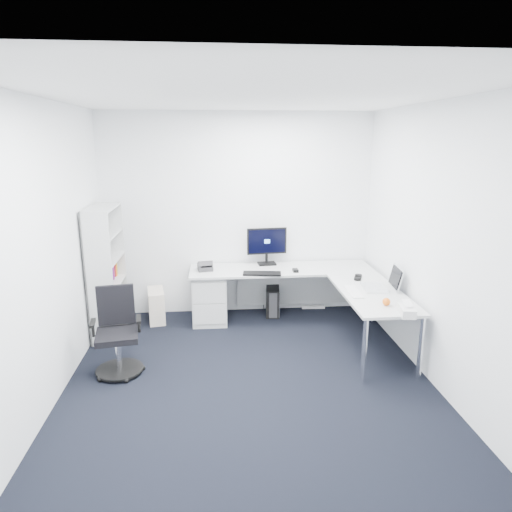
{
  "coord_description": "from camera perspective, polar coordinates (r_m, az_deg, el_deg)",
  "views": [
    {
      "loc": [
        -0.3,
        -3.97,
        2.35
      ],
      "look_at": [
        0.15,
        1.05,
        1.05
      ],
      "focal_mm": 32.0,
      "sensor_mm": 36.0,
      "label": 1
    }
  ],
  "objects": [
    {
      "name": "power_strip",
      "position": [
        6.6,
        7.18,
        -6.34
      ],
      "size": [
        0.33,
        0.07,
        0.04
      ],
      "primitive_type": "cube",
      "rotation": [
        0.0,
        0.0,
        -0.05
      ],
      "color": "silver",
      "rests_on": "ground"
    },
    {
      "name": "monitor",
      "position": [
        6.11,
        1.38,
        1.28
      ],
      "size": [
        0.55,
        0.22,
        0.52
      ],
      "primitive_type": null,
      "rotation": [
        0.0,
        0.0,
        0.1
      ],
      "color": "black",
      "rests_on": "l_desk"
    },
    {
      "name": "black_keyboard",
      "position": [
        5.72,
        0.76,
        -2.2
      ],
      "size": [
        0.49,
        0.23,
        0.02
      ],
      "primitive_type": "cube",
      "rotation": [
        0.0,
        0.0,
        -0.12
      ],
      "color": "black",
      "rests_on": "l_desk"
    },
    {
      "name": "wall_front",
      "position": [
        2.14,
        3.68,
        -13.39
      ],
      "size": [
        3.6,
        0.02,
        2.7
      ],
      "primitive_type": "cube",
      "color": "white",
      "rests_on": "ground"
    },
    {
      "name": "mouse",
      "position": [
        5.85,
        4.95,
        -1.8
      ],
      "size": [
        0.07,
        0.11,
        0.03
      ],
      "primitive_type": "cube",
      "rotation": [
        0.0,
        0.0,
        0.01
      ],
      "color": "black",
      "rests_on": "l_desk"
    },
    {
      "name": "orange_fruit",
      "position": [
        4.85,
        15.99,
        -5.53
      ],
      "size": [
        0.08,
        0.08,
        0.08
      ],
      "primitive_type": "sphere",
      "color": "orange",
      "rests_on": "l_desk"
    },
    {
      "name": "wall_back",
      "position": [
        6.16,
        -2.28,
        5.11
      ],
      "size": [
        3.6,
        0.02,
        2.7
      ],
      "primitive_type": "cube",
      "color": "white",
      "rests_on": "ground"
    },
    {
      "name": "desk_phone",
      "position": [
        5.92,
        -6.39,
        -1.17
      ],
      "size": [
        0.21,
        0.21,
        0.13
      ],
      "primitive_type": null,
      "rotation": [
        0.0,
        0.0,
        0.16
      ],
      "color": "#2E2E31",
      "rests_on": "l_desk"
    },
    {
      "name": "wall_left",
      "position": [
        4.36,
        -25.08,
        -0.19
      ],
      "size": [
        0.02,
        4.2,
        2.7
      ],
      "primitive_type": "cube",
      "color": "white",
      "rests_on": "ground"
    },
    {
      "name": "black_pc_tower",
      "position": [
        6.3,
        2.08,
        -5.57
      ],
      "size": [
        0.22,
        0.42,
        0.39
      ],
      "primitive_type": "cube",
      "rotation": [
        0.0,
        0.0,
        -0.12
      ],
      "color": "black",
      "rests_on": "ground"
    },
    {
      "name": "beige_pc_tower",
      "position": [
        6.21,
        -12.34,
        -6.05
      ],
      "size": [
        0.27,
        0.47,
        0.42
      ],
      "primitive_type": "cube",
      "rotation": [
        0.0,
        0.0,
        0.16
      ],
      "color": "beige",
      "rests_on": "ground"
    },
    {
      "name": "ground",
      "position": [
        4.62,
        -0.71,
        -16.09
      ],
      "size": [
        4.2,
        4.2,
        0.0
      ],
      "primitive_type": "plane",
      "color": "black"
    },
    {
      "name": "bookshelf",
      "position": [
        5.79,
        -18.15,
        -1.88
      ],
      "size": [
        0.31,
        0.79,
        1.58
      ],
      "primitive_type": null,
      "color": "silver",
      "rests_on": "ground"
    },
    {
      "name": "laptop",
      "position": [
        5.31,
        14.72,
        -2.62
      ],
      "size": [
        0.41,
        0.4,
        0.27
      ],
      "primitive_type": null,
      "rotation": [
        0.0,
        0.0,
        -0.1
      ],
      "color": "silver",
      "rests_on": "l_desk"
    },
    {
      "name": "white_keyboard",
      "position": [
        5.18,
        12.12,
        -4.39
      ],
      "size": [
        0.14,
        0.43,
        0.01
      ],
      "primitive_type": "cube",
      "rotation": [
        0.0,
        0.0,
        -0.03
      ],
      "color": "silver",
      "rests_on": "l_desk"
    },
    {
      "name": "drawer_pedestal",
      "position": [
        6.04,
        -5.82,
        -5.08
      ],
      "size": [
        0.44,
        0.55,
        0.67
      ],
      "primitive_type": "cube",
      "color": "#B7B9B9",
      "rests_on": "ground"
    },
    {
      "name": "wall_right",
      "position": [
        4.6,
        22.18,
        0.83
      ],
      "size": [
        0.02,
        4.2,
        2.7
      ],
      "primitive_type": "cube",
      "color": "white",
      "rests_on": "ground"
    },
    {
      "name": "ceiling",
      "position": [
        4.0,
        -0.84,
        19.48
      ],
      "size": [
        4.2,
        4.2,
        0.0
      ],
      "primitive_type": "plane",
      "color": "white"
    },
    {
      "name": "task_chair",
      "position": [
        4.88,
        -17.01,
        -9.2
      ],
      "size": [
        0.57,
        0.57,
        0.89
      ],
      "primitive_type": null,
      "rotation": [
        0.0,
        0.0,
        0.16
      ],
      "color": "black",
      "rests_on": "ground"
    },
    {
      "name": "l_desk",
      "position": [
        5.79,
        3.65,
        -5.77
      ],
      "size": [
        2.39,
        1.34,
        0.7
      ],
      "primitive_type": null,
      "color": "#B7B9B9",
      "rests_on": "ground"
    },
    {
      "name": "headphones",
      "position": [
        5.69,
        12.64,
        -2.5
      ],
      "size": [
        0.19,
        0.24,
        0.05
      ],
      "primitive_type": null,
      "rotation": [
        0.0,
        0.0,
        -0.38
      ],
      "color": "black",
      "rests_on": "l_desk"
    },
    {
      "name": "tissue_box",
      "position": [
        4.65,
        18.34,
        -6.55
      ],
      "size": [
        0.17,
        0.26,
        0.08
      ],
      "primitive_type": "cube",
      "rotation": [
        0.0,
        0.0,
        -0.17
      ],
      "color": "silver",
      "rests_on": "l_desk"
    }
  ]
}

